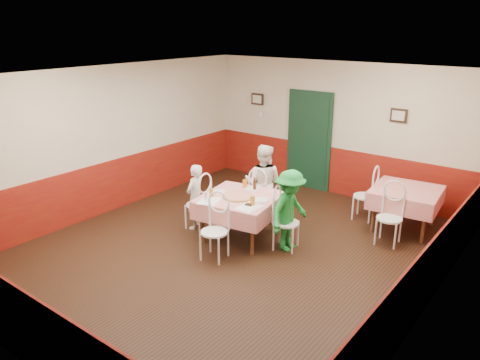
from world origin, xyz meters
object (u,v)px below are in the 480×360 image
Objects in this scene: pizza at (238,196)px; wallet at (249,205)px; chair_right at (286,223)px; diner_left at (195,197)px; beer_bottle at (255,185)px; diner_right at (290,211)px; second_table at (404,209)px; chair_far at (262,198)px; chair_second_b at (389,219)px; glass_c at (245,184)px; main_table at (240,217)px; chair_near at (214,232)px; chair_second_a at (365,196)px; glass_b at (253,201)px; glass_a at (212,193)px; chair_left at (198,205)px; diner_far at (263,183)px.

pizza reaches higher than wallet.
chair_right is 0.76× the size of diner_left.
diner_right reaches higher than beer_bottle.
chair_right reaches higher than pizza.
diner_left is at bearing -143.36° from second_table.
chair_far is 2.29m from chair_second_b.
chair_right is 6.19× the size of glass_c.
main_table is at bearing 91.96° from diner_left.
main_table is at bearing 87.14° from chair_near.
glass_b is (-0.96, -2.26, 0.38)m from chair_second_a.
glass_a is (-0.37, -0.24, 0.05)m from pizza.
diner_right reaches higher than glass_c.
diner_far reaches higher than chair_left.
beer_bottle is (-1.34, -1.67, 0.41)m from chair_second_a.
beer_bottle reaches higher than glass_a.
main_table is 1.36× the size of chair_right.
glass_c is 0.12× the size of diner_left.
glass_a is at bearing 66.49° from diner_left.
second_table is at bearing 45.44° from pizza.
wallet is 0.66m from diner_right.
chair_second_a is (2.19, 2.21, 0.00)m from chair_left.
diner_right reaches higher than glass_a.
chair_second_b is at bearing 32.26° from main_table.
glass_b is (0.25, 0.66, 0.38)m from chair_near.
beer_bottle reaches higher than main_table.
beer_bottle is at bearing 83.65° from chair_near.
chair_left is 6.19× the size of glass_c.
diner_far is (-1.50, -1.19, 0.28)m from chair_second_a.
chair_far and chair_near have the same top height.
wallet is at bearing -28.82° from chair_second_a.
chair_left is at bearing -50.21° from chair_second_a.
pizza is 0.40m from wallet.
glass_b reaches higher than pizza.
chair_left is 1.82× the size of pizza.
diner_right is at bearing 40.50° from chair_near.
glass_a reaches higher than main_table.
chair_second_b is 2.30m from diner_far.
chair_far is (0.70, 0.98, 0.00)m from chair_left.
chair_second_a is at bearing 54.04° from glass_a.
chair_left is 1.00× the size of chair_far.
chair_right is at bearing 96.79° from chair_left.
wallet is at bearing -26.68° from pizza.
chair_far is 1.00× the size of chair_second_a.
chair_second_a reaches higher than pizza.
chair_left is 3.28m from chair_second_b.
chair_right is 1.27m from diner_far.
diner_left is at bearing 34.35° from diner_far.
chair_near and chair_second_a have the same top height.
beer_bottle is at bearing 74.62° from diner_right.
glass_a is 0.88× the size of glass_b.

